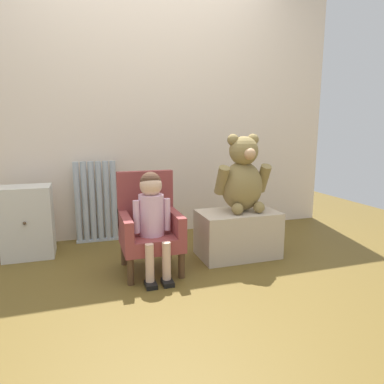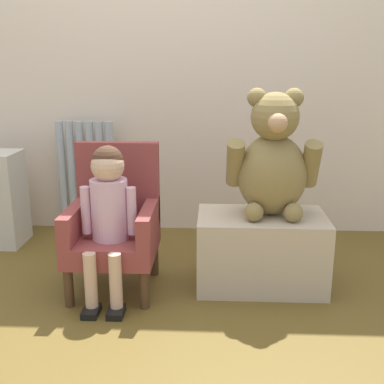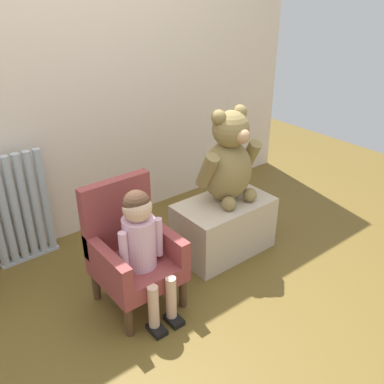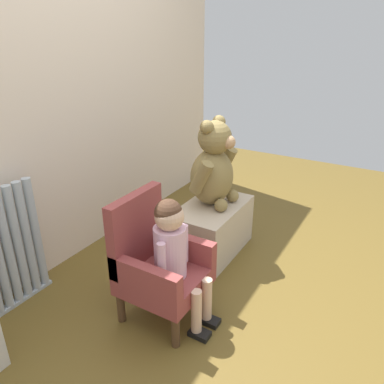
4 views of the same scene
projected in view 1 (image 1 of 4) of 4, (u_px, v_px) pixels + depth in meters
ground_plane at (185, 291)px, 2.14m from camera, size 6.00×6.00×0.00m
back_wall at (144, 106)px, 3.12m from camera, size 3.80×0.05×2.40m
radiator at (96, 202)px, 3.02m from camera, size 0.37×0.05×0.72m
small_dresser at (28, 222)px, 2.66m from camera, size 0.37×0.29×0.56m
child_armchair at (149, 225)px, 2.42m from camera, size 0.41×0.42×0.69m
child_figure at (152, 210)px, 2.29m from camera, size 0.25×0.35×0.71m
low_bench at (238, 234)px, 2.70m from camera, size 0.61×0.37×0.36m
large_teddy_bear at (243, 178)px, 2.65m from camera, size 0.44×0.31×0.60m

